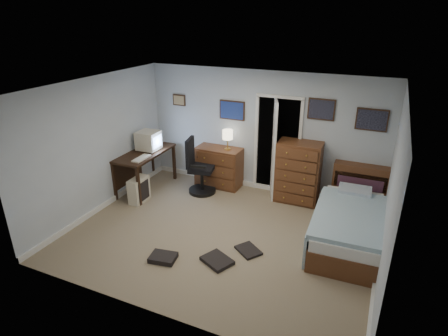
% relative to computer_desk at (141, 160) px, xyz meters
% --- Properties ---
extents(floor, '(5.00, 4.00, 0.02)m').
position_rel_computer_desk_xyz_m(floor, '(2.30, -0.98, -0.66)').
color(floor, '#84725B').
rests_on(floor, ground).
extents(computer_desk, '(0.69, 1.46, 0.84)m').
position_rel_computer_desk_xyz_m(computer_desk, '(0.00, 0.00, 0.00)').
color(computer_desk, black).
rests_on(computer_desk, floor).
extents(crt_monitor, '(0.44, 0.41, 0.40)m').
position_rel_computer_desk_xyz_m(crt_monitor, '(0.12, 0.15, 0.40)').
color(crt_monitor, beige).
rests_on(crt_monitor, computer_desk).
extents(keyboard, '(0.17, 0.45, 0.03)m').
position_rel_computer_desk_xyz_m(keyboard, '(0.28, -0.35, 0.21)').
color(keyboard, beige).
rests_on(keyboard, computer_desk).
extents(pc_tower, '(0.24, 0.47, 0.50)m').
position_rel_computer_desk_xyz_m(pc_tower, '(0.30, -0.55, -0.39)').
color(pc_tower, beige).
rests_on(pc_tower, floor).
extents(office_chair, '(0.67, 0.67, 1.17)m').
position_rel_computer_desk_xyz_m(office_chair, '(1.20, 0.32, -0.19)').
color(office_chair, black).
rests_on(office_chair, floor).
extents(media_stack, '(0.18, 0.18, 0.84)m').
position_rel_computer_desk_xyz_m(media_stack, '(-0.02, 1.13, -0.23)').
color(media_stack, maroon).
rests_on(media_stack, floor).
extents(low_dresser, '(0.98, 0.50, 0.86)m').
position_rel_computer_desk_xyz_m(low_dresser, '(1.44, 0.80, -0.21)').
color(low_dresser, brown).
rests_on(low_dresser, floor).
extents(table_lamp, '(0.22, 0.22, 0.42)m').
position_rel_computer_desk_xyz_m(table_lamp, '(1.64, 0.80, 0.52)').
color(table_lamp, gold).
rests_on(table_lamp, low_dresser).
extents(doorway, '(0.96, 1.12, 2.05)m').
position_rel_computer_desk_xyz_m(doorway, '(2.65, 1.29, 0.36)').
color(doorway, black).
rests_on(doorway, floor).
extents(tall_dresser, '(0.85, 0.52, 1.23)m').
position_rel_computer_desk_xyz_m(tall_dresser, '(3.17, 0.77, -0.03)').
color(tall_dresser, brown).
rests_on(tall_dresser, floor).
extents(headboard_bookcase, '(1.01, 0.27, 0.91)m').
position_rel_computer_desk_xyz_m(headboard_bookcase, '(4.32, 0.88, -0.16)').
color(headboard_bookcase, brown).
rests_on(headboard_bookcase, floor).
extents(bed, '(1.15, 2.06, 0.66)m').
position_rel_computer_desk_xyz_m(bed, '(4.28, -0.39, -0.33)').
color(bed, brown).
rests_on(bed, floor).
extents(wall_posters, '(4.38, 0.04, 0.60)m').
position_rel_computer_desk_xyz_m(wall_posters, '(2.87, 1.00, 1.10)').
color(wall_posters, '#331E11').
rests_on(wall_posters, floor).
extents(floor_clutter, '(1.59, 1.15, 0.08)m').
position_rel_computer_desk_xyz_m(floor_clutter, '(2.31, -1.74, -0.61)').
color(floor_clutter, black).
rests_on(floor_clutter, floor).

